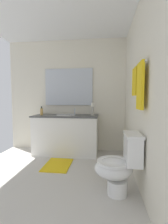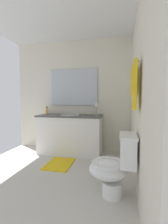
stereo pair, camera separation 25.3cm
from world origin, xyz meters
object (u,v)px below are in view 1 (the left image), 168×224
at_px(soap_bottle, 42,111).
at_px(toilet, 119,165).
at_px(candle_holder_tall, 93,109).
at_px(vanity_cabinet, 66,134).
at_px(towel_center, 140,86).
at_px(mirror, 69,87).
at_px(sink_basin, 66,117).
at_px(towel_near_vanity, 135,82).
at_px(towel_bar, 139,67).
at_px(bath_mat, 58,165).

bearing_deg(soap_bottle, toilet, 47.53).
distance_m(candle_holder_tall, soap_bottle, 1.09).
height_order(candle_holder_tall, toilet, candle_holder_tall).
distance_m(vanity_cabinet, towel_center, 2.06).
xyz_separation_m(mirror, toilet, (1.66, 0.98, -1.06)).
bearing_deg(sink_basin, vanity_cabinet, -90.00).
height_order(mirror, towel_near_vanity, mirror).
bearing_deg(vanity_cabinet, sink_basin, 90.00).
height_order(soap_bottle, towel_bar, towel_bar).
height_order(soap_bottle, bath_mat, soap_bottle).
bearing_deg(sink_basin, bath_mat, -0.09).
distance_m(sink_basin, candle_holder_tall, 0.58).
xyz_separation_m(soap_bottle, towel_bar, (1.29, 1.73, 0.64)).
xyz_separation_m(candle_holder_tall, soap_bottle, (0.03, -1.08, -0.06)).
relative_size(towel_bar, towel_center, 1.24).
height_order(vanity_cabinet, mirror, mirror).
bearing_deg(towel_near_vanity, towel_center, 0.00).
bearing_deg(towel_center, bath_mat, -124.65).
xyz_separation_m(candle_holder_tall, bath_mat, (0.66, -0.56, -0.95)).
bearing_deg(candle_holder_tall, bath_mat, -39.94).
distance_m(vanity_cabinet, mirror, 1.05).
height_order(towel_center, bath_mat, towel_center).
bearing_deg(candle_holder_tall, soap_bottle, -88.31).
relative_size(vanity_cabinet, candle_holder_tall, 5.18).
bearing_deg(candle_holder_tall, mirror, -113.56).
height_order(toilet, towel_center, towel_center).
bearing_deg(sink_basin, towel_bar, 43.09).
distance_m(candle_holder_tall, bath_mat, 1.28).
distance_m(soap_bottle, bath_mat, 1.21).
distance_m(sink_basin, mirror, 0.70).
distance_m(candle_holder_tall, towel_center, 1.64).
bearing_deg(towel_bar, mirror, -142.46).
relative_size(sink_basin, towel_center, 0.78).
bearing_deg(soap_bottle, towel_bar, 53.32).
bearing_deg(vanity_cabinet, towel_near_vanity, 46.48).
relative_size(sink_basin, towel_bar, 0.63).
height_order(towel_near_vanity, bath_mat, towel_near_vanity).
xyz_separation_m(vanity_cabinet, mirror, (-0.28, 0.00, 1.01)).
xyz_separation_m(vanity_cabinet, bath_mat, (0.62, 0.00, -0.40)).
bearing_deg(toilet, soap_bottle, -132.47).
xyz_separation_m(sink_basin, mirror, (-0.28, -0.00, 0.64)).
relative_size(vanity_cabinet, mirror, 1.27).
height_order(candle_holder_tall, towel_near_vanity, towel_near_vanity).
bearing_deg(towel_bar, bath_mat, -118.73).
distance_m(vanity_cabinet, soap_bottle, 0.72).
bearing_deg(bath_mat, towel_bar, 61.27).
bearing_deg(mirror, vanity_cabinet, -0.01).
height_order(vanity_cabinet, bath_mat, vanity_cabinet).
distance_m(towel_bar, towel_center, 0.29).
distance_m(towel_center, bath_mat, 1.93).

